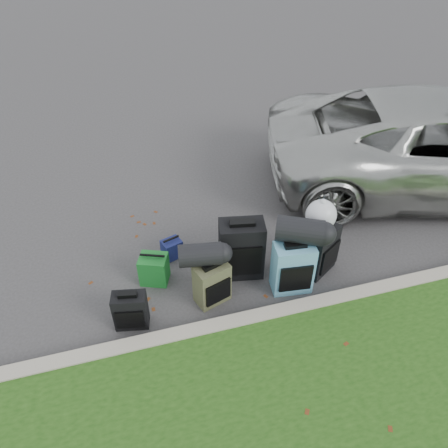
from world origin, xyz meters
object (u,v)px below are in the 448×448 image
object	(u,v)px
suitcase_large_black_left	(241,249)
suitcase_teal	(293,268)
tote_green	(154,269)
suitcase_olive	(212,283)
tote_navy	(172,249)
suitcase_small_black	(131,310)
suv	(442,144)
suitcase_large_black_right	(320,250)

from	to	relation	value
suitcase_large_black_left	suitcase_teal	world-z (taller)	suitcase_large_black_left
tote_green	suitcase_olive	bearing A→B (deg)	-18.11
tote_navy	suitcase_olive	bearing A→B (deg)	-87.99
suitcase_small_black	suitcase_olive	world-z (taller)	suitcase_olive
suv	tote_navy	world-z (taller)	suv
suitcase_olive	tote_navy	size ratio (longest dim) A/B	2.07
suitcase_large_black_left	tote_green	bearing A→B (deg)	-177.43
tote_green	suitcase_large_black_left	bearing A→B (deg)	13.30
suv	suitcase_small_black	size ratio (longest dim) A/B	11.57
suitcase_small_black	suitcase_teal	distance (m)	1.96
suitcase_teal	tote_navy	world-z (taller)	suitcase_teal
suv	suitcase_large_black_left	world-z (taller)	suv
suitcase_olive	tote_navy	xyz separation A→B (m)	(-0.32, 0.89, -0.14)
suitcase_large_black_right	suv	bearing A→B (deg)	-5.11
suitcase_small_black	tote_navy	xyz separation A→B (m)	(0.65, 1.00, -0.10)
suv	suitcase_large_black_left	bearing A→B (deg)	123.22
suitcase_small_black	suitcase_large_black_right	size ratio (longest dim) A/B	0.70
suitcase_large_black_left	suv	bearing A→B (deg)	27.72
tote_green	tote_navy	bearing A→B (deg)	74.05
suv	suitcase_teal	size ratio (longest dim) A/B	7.96
suitcase_small_black	suv	bearing A→B (deg)	28.73
suitcase_large_black_left	tote_navy	xyz separation A→B (m)	(-0.80, 0.54, -0.26)
suv	suitcase_large_black_left	distance (m)	3.81
suitcase_small_black	suitcase_olive	bearing A→B (deg)	18.13
suv	tote_navy	bearing A→B (deg)	113.60
suitcase_small_black	suitcase_teal	xyz separation A→B (m)	(1.96, 0.03, 0.11)
suitcase_small_black	suitcase_olive	xyz separation A→B (m)	(0.97, 0.11, 0.04)
suitcase_olive	suitcase_large_black_right	xyz separation A→B (m)	(1.45, 0.12, 0.06)
tote_navy	suv	bearing A→B (deg)	-10.65
suitcase_large_black_left	suitcase_teal	size ratio (longest dim) A/B	1.16
suitcase_large_black_left	suitcase_olive	distance (m)	0.60
suitcase_teal	tote_green	distance (m)	1.71
suitcase_olive	tote_navy	distance (m)	0.96
suitcase_large_black_left	tote_green	xyz separation A→B (m)	(-1.09, 0.16, -0.20)
suv	tote_green	xyz separation A→B (m)	(-4.72, -0.94, -0.56)
suv	suitcase_teal	bearing A→B (deg)	132.46
suitcase_large_black_right	tote_navy	size ratio (longest dim) A/B	2.54
suitcase_olive	suitcase_large_black_right	world-z (taller)	suitcase_large_black_right
suv	suitcase_large_black_left	xyz separation A→B (m)	(-3.64, -1.10, -0.36)
suitcase_teal	tote_green	xyz separation A→B (m)	(-1.60, 0.59, -0.15)
suitcase_large_black_right	tote_green	bearing A→B (deg)	137.74
suitcase_teal	suitcase_large_black_right	xyz separation A→B (m)	(0.46, 0.20, -0.00)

